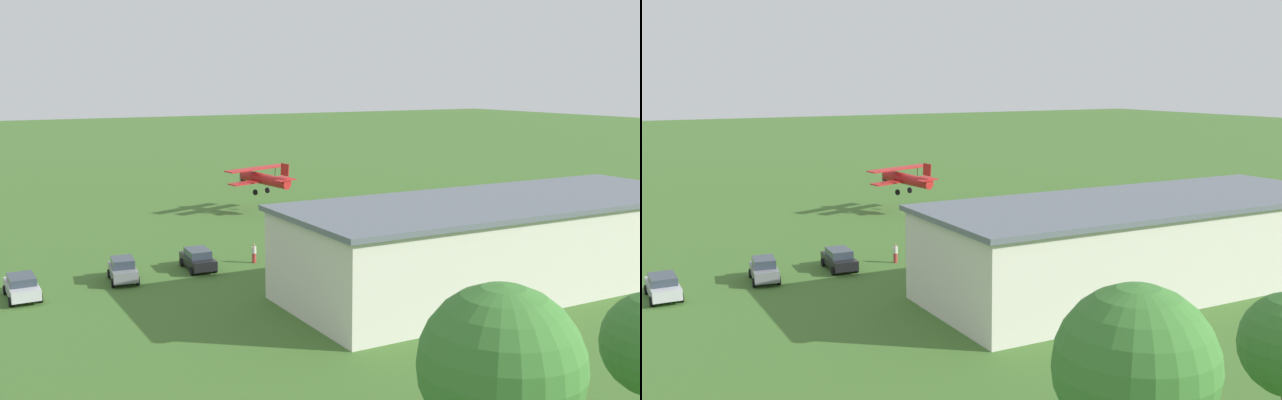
{
  "view_description": "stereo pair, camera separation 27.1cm",
  "coord_description": "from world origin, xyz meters",
  "views": [
    {
      "loc": [
        33.52,
        71.83,
        14.61
      ],
      "look_at": [
        0.01,
        10.63,
        2.82
      ],
      "focal_mm": 40.69,
      "sensor_mm": 36.0,
      "label": 1
    },
    {
      "loc": [
        33.28,
        71.96,
        14.61
      ],
      "look_at": [
        0.01,
        10.63,
        2.82
      ],
      "focal_mm": 40.69,
      "sensor_mm": 36.0,
      "label": 2
    }
  ],
  "objects": [
    {
      "name": "ground_plane",
      "position": [
        0.0,
        0.0,
        0.0
      ],
      "size": [
        400.0,
        400.0,
        0.0
      ],
      "primitive_type": "plane",
      "color": "#3D6628"
    },
    {
      "name": "person_near_hangar_door",
      "position": [
        -8.13,
        17.72,
        0.89
      ],
      "size": [
        0.51,
        0.51,
        1.78
      ],
      "color": "beige",
      "rests_on": "ground_plane"
    },
    {
      "name": "car_silver",
      "position": [
        28.55,
        21.18,
        0.83
      ],
      "size": [
        2.11,
        4.55,
        1.57
      ],
      "color": "#B7B7BC",
      "rests_on": "ground_plane"
    },
    {
      "name": "car_grey",
      "position": [
        21.6,
        20.26,
        0.88
      ],
      "size": [
        2.33,
        4.18,
        1.73
      ],
      "color": "slate",
      "rests_on": "ground_plane"
    },
    {
      "name": "hangar",
      "position": [
        -1.63,
        34.46,
        3.17
      ],
      "size": [
        32.21,
        11.87,
        6.33
      ],
      "color": "beige",
      "rests_on": "ground_plane"
    },
    {
      "name": "car_red",
      "position": [
        -15.46,
        20.38,
        0.82
      ],
      "size": [
        2.21,
        4.4,
        1.57
      ],
      "color": "red",
      "rests_on": "ground_plane"
    },
    {
      "name": "tree_at_field_edge",
      "position": [
        20.12,
        57.68,
        6.72
      ],
      "size": [
        4.65,
        4.65,
        9.11
      ],
      "color": "brown",
      "rests_on": "ground_plane"
    },
    {
      "name": "person_walking_on_apron",
      "position": [
        11.09,
        19.88,
        0.76
      ],
      "size": [
        0.43,
        0.43,
        1.54
      ],
      "color": "#B23333",
      "rests_on": "ground_plane"
    },
    {
      "name": "car_black",
      "position": [
        15.72,
        19.71,
        0.83
      ],
      "size": [
        2.22,
        4.48,
        1.6
      ],
      "color": "black",
      "rests_on": "ground_plane"
    },
    {
      "name": "person_beside_truck",
      "position": [
        -7.79,
        15.23,
        0.79
      ],
      "size": [
        0.52,
        0.52,
        1.6
      ],
      "color": "navy",
      "rests_on": "ground_plane"
    },
    {
      "name": "biplane",
      "position": [
        1.2,
        -0.19,
        3.72
      ],
      "size": [
        8.54,
        7.7,
        3.7
      ],
      "color": "#B21E1E"
    },
    {
      "name": "person_at_fence_line",
      "position": [
        -18.84,
        23.8,
        0.86
      ],
      "size": [
        0.47,
        0.47,
        1.73
      ],
      "color": "#33723F",
      "rests_on": "ground_plane"
    }
  ]
}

